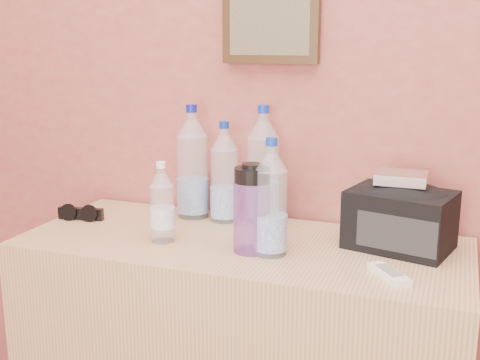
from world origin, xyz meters
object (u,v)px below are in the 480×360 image
pet_large_b (193,168)px  toiletry_bag (400,216)px  pet_large_d (271,204)px  sunglasses (81,214)px  ac_remote (389,274)px  pet_small (162,207)px  foil_packet (401,178)px  nalgene_bottle (252,209)px  pet_large_a (224,178)px  pet_large_c (263,171)px

pet_large_b → toiletry_bag: bearing=-7.1°
toiletry_bag → pet_large_d: bearing=-138.1°
sunglasses → ac_remote: size_ratio=1.12×
pet_small → sunglasses: 0.37m
sunglasses → foil_packet: bearing=-4.9°
pet_large_d → foil_packet: (0.31, 0.18, 0.06)m
nalgene_bottle → ac_remote: (0.37, -0.06, -0.11)m
ac_remote → pet_large_a: bearing=-157.5°
pet_small → foil_packet: 0.66m
pet_large_d → foil_packet: pet_large_d is taller
foil_packet → pet_large_b: bearing=173.4°
pet_large_d → nalgene_bottle: 0.06m
pet_large_b → pet_small: bearing=-84.8°
nalgene_bottle → foil_packet: bearing=25.1°
sunglasses → nalgene_bottle: bearing=-18.2°
pet_large_b → nalgene_bottle: 0.38m
pet_large_b → pet_small: pet_large_b is taller
pet_small → nalgene_bottle: size_ratio=0.95×
pet_large_c → pet_large_d: size_ratio=1.17×
pet_large_c → sunglasses: 0.59m
pet_large_a → foil_packet: pet_large_a is taller
pet_small → toiletry_bag: pet_small is taller
sunglasses → ac_remote: (0.98, -0.15, -0.01)m
pet_large_c → ac_remote: bearing=-38.2°
pet_large_c → foil_packet: pet_large_c is taller
ac_remote → pet_large_c: bearing=-166.6°
sunglasses → pet_large_b: bearing=16.4°
pet_large_c → sunglasses: size_ratio=2.47×
sunglasses → ac_remote: sunglasses is taller
pet_large_a → pet_small: pet_large_a is taller
pet_large_d → nalgene_bottle: size_ratio=1.30×
pet_large_c → toiletry_bag: (0.43, -0.11, -0.07)m
pet_large_b → nalgene_bottle: size_ratio=1.50×
pet_large_b → toiletry_bag: size_ratio=1.35×
pet_large_b → sunglasses: bearing=-153.8°
ac_remote → pet_large_d: bearing=-139.3°
pet_large_c → nalgene_bottle: (0.06, -0.27, -0.04)m
toiletry_bag → foil_packet: 0.11m
pet_large_b → ac_remote: (0.66, -0.31, -0.15)m
pet_large_b → pet_large_c: (0.23, 0.03, 0.00)m
ac_remote → toiletry_bag: (-0.00, 0.23, 0.08)m
pet_large_c → pet_small: (-0.20, -0.28, -0.06)m
pet_large_d → pet_large_c: bearing=112.2°
pet_large_b → pet_small: size_ratio=1.57×
pet_large_c → nalgene_bottle: bearing=-77.8°
foil_packet → pet_large_a: bearing=173.0°
pet_large_b → ac_remote: 0.74m
pet_large_d → pet_large_a: bearing=133.2°
pet_large_a → toiletry_bag: pet_large_a is taller
pet_large_a → pet_large_c: bearing=17.7°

